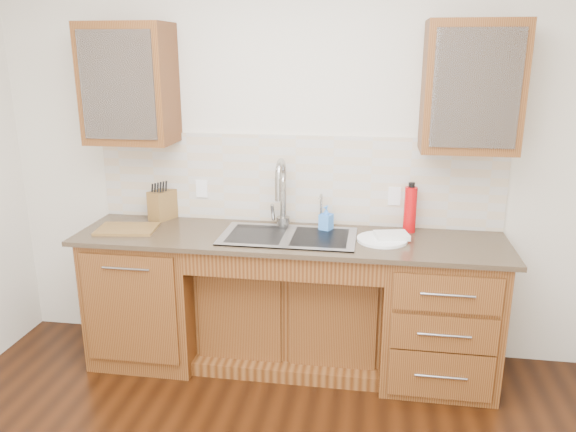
% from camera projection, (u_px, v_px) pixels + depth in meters
% --- Properties ---
extents(wall_back, '(4.00, 0.10, 2.70)m').
position_uv_depth(wall_back, '(297.00, 156.00, 3.75)').
color(wall_back, silver).
rests_on(wall_back, ground).
extents(base_cabinet_left, '(0.70, 0.62, 0.88)m').
position_uv_depth(base_cabinet_left, '(151.00, 294.00, 3.81)').
color(base_cabinet_left, '#593014').
rests_on(base_cabinet_left, ground).
extents(base_cabinet_center, '(1.20, 0.44, 0.70)m').
position_uv_depth(base_cabinet_center, '(291.00, 310.00, 3.78)').
color(base_cabinet_center, '#593014').
rests_on(base_cabinet_center, ground).
extents(base_cabinet_right, '(0.70, 0.62, 0.88)m').
position_uv_depth(base_cabinet_right, '(438.00, 314.00, 3.52)').
color(base_cabinet_right, '#593014').
rests_on(base_cabinet_right, ground).
extents(countertop, '(2.70, 0.65, 0.03)m').
position_uv_depth(countertop, '(289.00, 239.00, 3.52)').
color(countertop, '#84705B').
rests_on(countertop, base_cabinet_left).
extents(backsplash, '(2.70, 0.02, 0.59)m').
position_uv_depth(backsplash, '(296.00, 180.00, 3.73)').
color(backsplash, beige).
rests_on(backsplash, wall_back).
extents(sink, '(0.84, 0.46, 0.19)m').
position_uv_depth(sink, '(288.00, 250.00, 3.53)').
color(sink, '#9E9EA5').
rests_on(sink, countertop).
extents(faucet, '(0.04, 0.04, 0.40)m').
position_uv_depth(faucet, '(283.00, 197.00, 3.68)').
color(faucet, '#999993').
rests_on(faucet, countertop).
extents(filter_tap, '(0.02, 0.02, 0.24)m').
position_uv_depth(filter_tap, '(321.00, 209.00, 3.67)').
color(filter_tap, '#999993').
rests_on(filter_tap, countertop).
extents(upper_cabinet_left, '(0.55, 0.34, 0.75)m').
position_uv_depth(upper_cabinet_left, '(129.00, 84.00, 3.56)').
color(upper_cabinet_left, '#593014').
rests_on(upper_cabinet_left, wall_back).
extents(upper_cabinet_right, '(0.55, 0.34, 0.75)m').
position_uv_depth(upper_cabinet_right, '(472.00, 87.00, 3.25)').
color(upper_cabinet_right, '#593014').
rests_on(upper_cabinet_right, wall_back).
extents(outlet_left, '(0.08, 0.01, 0.12)m').
position_uv_depth(outlet_left, '(202.00, 189.00, 3.84)').
color(outlet_left, white).
rests_on(outlet_left, backsplash).
extents(outlet_right, '(0.08, 0.01, 0.12)m').
position_uv_depth(outlet_right, '(394.00, 196.00, 3.65)').
color(outlet_right, white).
rests_on(outlet_right, backsplash).
extents(soap_bottle, '(0.10, 0.10, 0.16)m').
position_uv_depth(soap_bottle, '(326.00, 218.00, 3.61)').
color(soap_bottle, '#3E86E7').
rests_on(soap_bottle, countertop).
extents(water_bottle, '(0.10, 0.10, 0.29)m').
position_uv_depth(water_bottle, '(410.00, 210.00, 3.57)').
color(water_bottle, '#C0070B').
rests_on(water_bottle, countertop).
extents(plate, '(0.40, 0.40, 0.02)m').
position_uv_depth(plate, '(382.00, 240.00, 3.43)').
color(plate, white).
rests_on(plate, countertop).
extents(dish_towel, '(0.23, 0.19, 0.03)m').
position_uv_depth(dish_towel, '(392.00, 236.00, 3.44)').
color(dish_towel, white).
rests_on(dish_towel, plate).
extents(knife_block, '(0.17, 0.21, 0.20)m').
position_uv_depth(knife_block, '(163.00, 205.00, 3.86)').
color(knife_block, '#A67134').
rests_on(knife_block, countertop).
extents(cutting_board, '(0.40, 0.30, 0.02)m').
position_uv_depth(cutting_board, '(127.00, 229.00, 3.64)').
color(cutting_board, '#A47025').
rests_on(cutting_board, countertop).
extents(cup_left_a, '(0.16, 0.16, 0.10)m').
position_uv_depth(cup_left_a, '(112.00, 92.00, 3.60)').
color(cup_left_a, silver).
rests_on(cup_left_a, upper_cabinet_left).
extents(cup_left_b, '(0.12, 0.12, 0.10)m').
position_uv_depth(cup_left_b, '(139.00, 92.00, 3.57)').
color(cup_left_b, white).
rests_on(cup_left_b, upper_cabinet_left).
extents(cup_right_a, '(0.16, 0.16, 0.10)m').
position_uv_depth(cup_right_a, '(463.00, 96.00, 3.27)').
color(cup_right_a, white).
rests_on(cup_right_a, upper_cabinet_right).
extents(cup_right_b, '(0.11, 0.11, 0.09)m').
position_uv_depth(cup_right_b, '(492.00, 97.00, 3.25)').
color(cup_right_b, white).
rests_on(cup_right_b, upper_cabinet_right).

